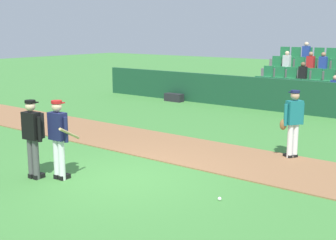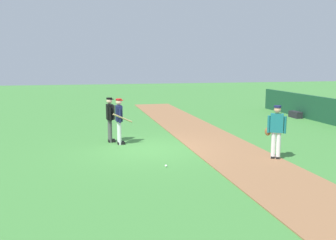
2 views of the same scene
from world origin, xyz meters
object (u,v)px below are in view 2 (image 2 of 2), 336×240
umpire_home_plate (110,117)px  runner_teal_jersey (276,130)px  batter_navy_jersey (119,119)px  equipment_bag (295,115)px  baseball (166,166)px

umpire_home_plate → runner_teal_jersey: same height
batter_navy_jersey → equipment_bag: batter_navy_jersey is taller
umpire_home_plate → equipment_bag: bearing=111.3°
batter_navy_jersey → runner_teal_jersey: size_ratio=1.00×
equipment_bag → baseball: bearing=-49.0°
baseball → equipment_bag: equipment_bag is taller
baseball → equipment_bag: size_ratio=0.08×
baseball → runner_teal_jersey: bearing=91.2°
runner_teal_jersey → batter_navy_jersey: bearing=-125.7°
batter_navy_jersey → equipment_bag: bearing=114.2°
batter_navy_jersey → baseball: (3.46, 1.04, -0.93)m
runner_teal_jersey → baseball: 3.77m
runner_teal_jersey → equipment_bag: bearing=144.7°
equipment_bag → runner_teal_jersey: bearing=-35.3°
equipment_bag → batter_navy_jersey: bearing=-65.8°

